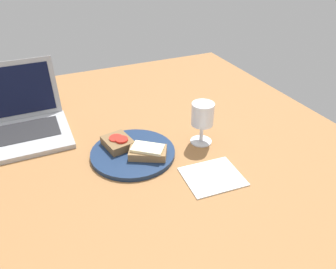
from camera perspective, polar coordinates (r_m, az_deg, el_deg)
The scene contains 7 objects.
wooden_table at distance 104.03cm, azimuth -6.27°, elevation -2.79°, with size 140.00×140.00×3.00cm, color #9E6B3D.
plate at distance 99.08cm, azimuth -6.12°, elevation -3.23°, with size 25.30×25.30×1.39cm, color navy.
sandwich_with_cheese at distance 95.36cm, azimuth -3.54°, elevation -3.02°, with size 12.42×10.52×3.25cm.
sandwich_with_tomato at distance 100.54cm, azimuth -8.69°, elevation -1.40°, with size 9.06×10.34×3.21cm.
wine_glass at distance 100.56cm, azimuth 6.03°, elevation 3.24°, with size 6.95×6.95×13.64cm.
laptop at distance 118.10cm, azimuth -25.64°, elevation 1.69°, with size 34.64×28.91×21.03cm.
napkin at distance 91.33cm, azimuth 7.74°, elevation -7.27°, with size 15.49×13.45×0.40cm, color white.
Camera 1 is at (-24.16, -82.00, 60.79)cm, focal length 35.00 mm.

